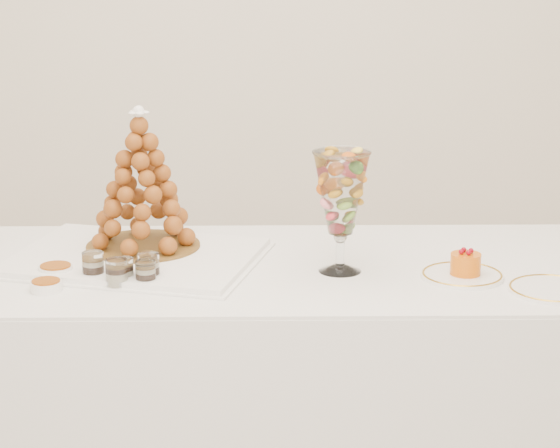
{
  "coord_description": "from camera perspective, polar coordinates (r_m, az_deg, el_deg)",
  "views": [
    {
      "loc": [
        0.08,
        -2.58,
        1.71
      ],
      "look_at": [
        0.09,
        0.22,
        0.92
      ],
      "focal_mm": 70.0,
      "sensor_mm": 36.0,
      "label": 1
    }
  ],
  "objects": [
    {
      "name": "buffet_table",
      "position": [
        3.18,
        -0.83,
        -8.88
      ],
      "size": [
        2.06,
        0.84,
        0.78
      ],
      "rotation": [
        0.0,
        0.0,
        0.01
      ],
      "color": "white",
      "rests_on": "ground"
    },
    {
      "name": "lace_tray",
      "position": [
        3.09,
        -7.56,
        -1.75
      ],
      "size": [
        0.76,
        0.64,
        0.02
      ],
      "primitive_type": "cube",
      "rotation": [
        0.0,
        0.0,
        -0.25
      ],
      "color": "white",
      "rests_on": "buffet_table"
    },
    {
      "name": "macaron_vase",
      "position": [
        2.93,
        3.21,
        1.54
      ],
      "size": [
        0.15,
        0.15,
        0.33
      ],
      "color": "white",
      "rests_on": "buffet_table"
    },
    {
      "name": "cake_plate",
      "position": [
        2.97,
        9.49,
        -2.68
      ],
      "size": [
        0.22,
        0.22,
        0.01
      ],
      "primitive_type": "cylinder",
      "color": "white",
      "rests_on": "buffet_table"
    },
    {
      "name": "spare_plate",
      "position": [
        2.91,
        14.03,
        -3.35
      ],
      "size": [
        0.23,
        0.23,
        0.01
      ],
      "primitive_type": "cylinder",
      "color": "white",
      "rests_on": "buffet_table"
    },
    {
      "name": "verrine_a",
      "position": [
        2.94,
        -9.73,
        -2.2
      ],
      "size": [
        0.06,
        0.06,
        0.08
      ],
      "primitive_type": "cylinder",
      "rotation": [
        0.0,
        0.0,
        0.02
      ],
      "color": "white",
      "rests_on": "buffet_table"
    },
    {
      "name": "verrine_b",
      "position": [
        2.91,
        -8.15,
        -2.43
      ],
      "size": [
        0.06,
        0.06,
        0.07
      ],
      "primitive_type": "cylinder",
      "rotation": [
        0.0,
        0.0,
        0.3
      ],
      "color": "white",
      "rests_on": "buffet_table"
    },
    {
      "name": "verrine_c",
      "position": [
        2.91,
        -6.88,
        -2.29
      ],
      "size": [
        0.06,
        0.06,
        0.08
      ],
      "primitive_type": "cylinder",
      "rotation": [
        0.0,
        0.0,
        0.07
      ],
      "color": "white",
      "rests_on": "buffet_table"
    },
    {
      "name": "verrine_d",
      "position": [
        2.87,
        -8.53,
        -2.58
      ],
      "size": [
        0.07,
        0.07,
        0.08
      ],
      "primitive_type": "cylinder",
      "rotation": [
        0.0,
        0.0,
        0.28
      ],
      "color": "white",
      "rests_on": "buffet_table"
    },
    {
      "name": "verrine_e",
      "position": [
        2.87,
        -7.04,
        -2.59
      ],
      "size": [
        0.05,
        0.05,
        0.07
      ],
      "primitive_type": "cylinder",
      "rotation": [
        0.0,
        0.0,
        -0.01
      ],
      "color": "white",
      "rests_on": "buffet_table"
    },
    {
      "name": "ramekin_back",
      "position": [
        3.0,
        -11.64,
        -2.44
      ],
      "size": [
        0.09,
        0.09,
        0.03
      ],
      "primitive_type": "cylinder",
      "color": "white",
      "rests_on": "buffet_table"
    },
    {
      "name": "ramekin_front",
      "position": [
        2.89,
        -12.12,
        -3.2
      ],
      "size": [
        0.08,
        0.08,
        0.03
      ],
      "primitive_type": "cylinder",
      "color": "white",
      "rests_on": "buffet_table"
    },
    {
      "name": "croquembouche",
      "position": [
        3.1,
        -7.28,
        2.32
      ],
      "size": [
        0.33,
        0.33,
        0.41
      ],
      "rotation": [
        0.0,
        0.0,
        -0.01
      ],
      "color": "brown",
      "rests_on": "lace_tray"
    },
    {
      "name": "mousse_cake",
      "position": [
        2.96,
        9.67,
        -2.05
      ],
      "size": [
        0.08,
        0.08,
        0.07
      ],
      "color": "#DD620A",
      "rests_on": "cake_plate"
    }
  ]
}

